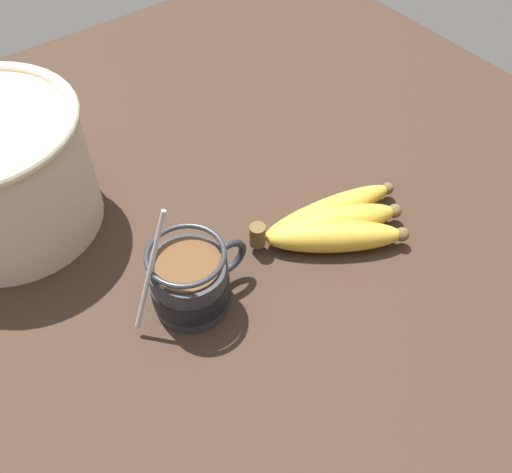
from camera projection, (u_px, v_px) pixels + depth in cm
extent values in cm
cube|color=#332319|center=(231.00, 268.00, 71.55)|extent=(121.59, 121.59, 3.33)
cylinder|color=#28282D|center=(190.00, 284.00, 63.67)|extent=(8.75, 8.75, 6.98)
cylinder|color=black|center=(190.00, 286.00, 64.00)|extent=(8.95, 8.95, 3.05)
torus|color=#28282D|center=(228.00, 257.00, 65.04)|extent=(5.09, 0.90, 5.09)
cylinder|color=brown|center=(187.00, 264.00, 60.94)|extent=(7.55, 7.55, 0.40)
torus|color=#28282D|center=(185.00, 255.00, 59.69)|extent=(8.75, 8.75, 0.60)
cylinder|color=#B2B2B7|center=(149.00, 273.00, 57.82)|extent=(5.97, 0.50, 15.14)
ellipsoid|color=#B2B2B7|center=(180.00, 301.00, 64.59)|extent=(3.00, 2.00, 0.80)
cylinder|color=brown|center=(257.00, 235.00, 69.23)|extent=(2.00, 2.00, 3.00)
ellipsoid|color=gold|center=(334.00, 237.00, 70.13)|extent=(16.21, 12.80, 3.97)
sphere|color=brown|center=(402.00, 234.00, 70.39)|extent=(1.79, 1.79, 1.79)
ellipsoid|color=gold|center=(331.00, 224.00, 71.44)|extent=(17.49, 10.16, 4.06)
sphere|color=brown|center=(395.00, 211.00, 72.89)|extent=(1.83, 1.83, 1.83)
ellipsoid|color=gold|center=(328.00, 212.00, 73.08)|extent=(18.94, 6.59, 3.62)
sphere|color=brown|center=(388.00, 188.00, 75.87)|extent=(1.63, 1.63, 1.63)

